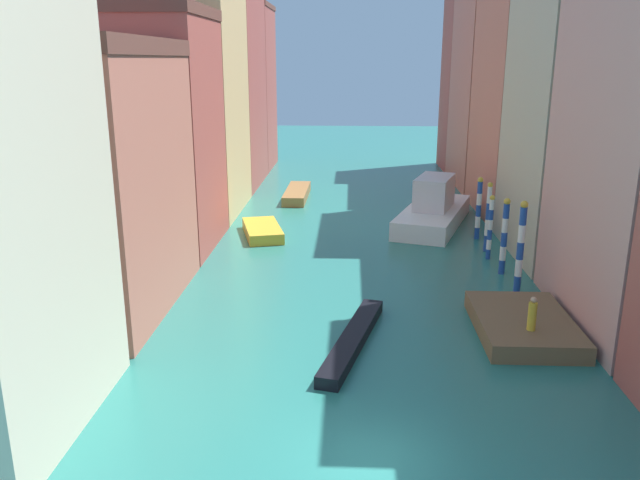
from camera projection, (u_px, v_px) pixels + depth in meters
name	position (u px, v px, depth m)	size (l,w,h in m)	color
ground_plane	(360.00, 241.00, 42.83)	(154.00, 154.00, 0.00)	#28756B
building_left_1	(90.00, 178.00, 29.91)	(7.27, 11.87, 12.79)	#C6705B
building_left_2	(155.00, 131.00, 39.76)	(7.27, 9.20, 14.93)	#B25147
building_left_3	(192.00, 82.00, 48.71)	(7.27, 10.99, 20.26)	#DBB77A
building_left_4	(221.00, 83.00, 59.68)	(7.27, 11.77, 19.30)	#B25147
building_left_5	(240.00, 88.00, 69.91)	(7.27, 9.13, 17.55)	#B25147
building_right_2	(582.00, 117.00, 37.60)	(7.27, 10.40, 16.97)	#BCB299
building_right_3	(534.00, 70.00, 47.46)	(7.27, 11.74, 22.14)	#C6705B
building_right_4	(497.00, 88.00, 59.53)	(7.27, 12.05, 18.51)	#C6705B
building_right_5	(478.00, 72.00, 68.39)	(7.27, 7.24, 20.94)	#B25147
waterfront_dock	(523.00, 325.00, 28.27)	(4.11, 6.32, 0.79)	brown
person_on_dock	(532.00, 315.00, 26.58)	(0.36, 0.36, 1.49)	gold
mooring_pole_0	(521.00, 246.00, 32.60)	(0.40, 0.40, 4.95)	#1E479E
mooring_pole_1	(504.00, 236.00, 35.60)	(0.38, 0.38, 4.42)	#1E479E
mooring_pole_2	(490.00, 227.00, 38.34)	(0.31, 0.31, 4.00)	#1E479E
mooring_pole_3	(488.00, 216.00, 39.84)	(0.33, 0.33, 4.48)	#1E479E
mooring_pole_4	(479.00, 207.00, 42.68)	(0.37, 0.37, 4.27)	#1E479E
vaporetto_white	(433.00, 209.00, 46.54)	(7.01, 11.62, 3.63)	white
gondola_black	(353.00, 339.00, 27.10)	(2.92, 8.25, 0.53)	black
motorboat_0	(297.00, 194.00, 55.87)	(1.96, 7.67, 0.81)	olive
motorboat_1	(262.00, 231.00, 43.89)	(3.57, 5.68, 0.74)	gold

